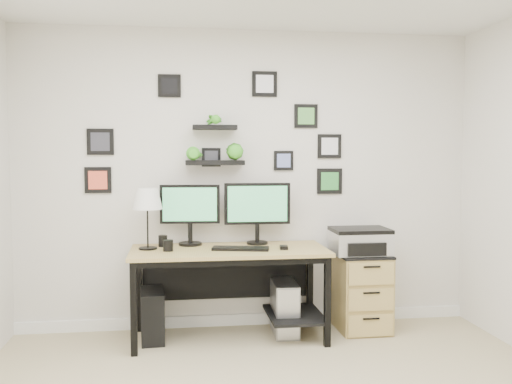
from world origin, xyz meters
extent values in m
plane|color=silver|center=(0.00, 2.00, 1.30)|extent=(4.00, 0.00, 4.00)
plane|color=silver|center=(0.00, -2.00, 1.30)|extent=(4.00, 0.00, 4.00)
cube|color=white|center=(0.00, 1.99, 0.05)|extent=(4.00, 0.03, 0.10)
cube|color=tan|center=(-0.20, 1.63, 0.73)|extent=(1.60, 0.70, 0.03)
cube|color=black|center=(-0.20, 1.63, 0.69)|extent=(1.54, 0.64, 0.05)
cube|color=black|center=(-0.20, 1.96, 0.46)|extent=(1.44, 0.02, 0.41)
cube|color=black|center=(0.35, 1.63, 0.18)|extent=(0.45, 0.63, 0.03)
cube|color=black|center=(-0.95, 1.33, 0.36)|extent=(0.05, 0.05, 0.72)
cube|color=black|center=(-0.95, 1.93, 0.36)|extent=(0.05, 0.05, 0.72)
cube|color=black|center=(0.55, 1.33, 0.36)|extent=(0.05, 0.05, 0.72)
cube|color=black|center=(0.55, 1.93, 0.36)|extent=(0.05, 0.05, 0.72)
cylinder|color=black|center=(-0.52, 1.86, 0.76)|extent=(0.21, 0.21, 0.02)
cylinder|color=black|center=(-0.52, 1.86, 0.85)|extent=(0.04, 0.04, 0.18)
cube|color=black|center=(-0.52, 1.85, 1.10)|extent=(0.50, 0.08, 0.33)
cube|color=#4CB272|center=(-0.52, 1.83, 1.10)|extent=(0.45, 0.05, 0.28)
cylinder|color=black|center=(0.06, 1.84, 0.76)|extent=(0.18, 0.18, 0.02)
cylinder|color=black|center=(0.06, 1.84, 0.84)|extent=(0.04, 0.04, 0.16)
cube|color=black|center=(0.06, 1.84, 1.10)|extent=(0.57, 0.04, 0.35)
cube|color=#4CB272|center=(0.06, 1.82, 1.10)|extent=(0.51, 0.01, 0.30)
cube|color=black|center=(-0.12, 1.56, 0.76)|extent=(0.48, 0.24, 0.02)
cube|color=black|center=(0.24, 1.55, 0.76)|extent=(0.07, 0.10, 0.03)
cylinder|color=black|center=(-0.86, 1.70, 0.76)|extent=(0.15, 0.15, 0.01)
cylinder|color=black|center=(-0.86, 1.70, 0.98)|extent=(0.01, 0.01, 0.45)
cone|color=white|center=(-0.86, 1.70, 1.16)|extent=(0.24, 0.24, 0.17)
cylinder|color=black|center=(-0.70, 1.59, 0.79)|extent=(0.08, 0.08, 0.09)
cylinder|color=black|center=(-0.75, 1.81, 0.80)|extent=(0.07, 0.07, 0.10)
cube|color=black|center=(-0.83, 1.69, 0.21)|extent=(0.21, 0.42, 0.41)
cube|color=gray|center=(0.27, 1.71, 0.22)|extent=(0.21, 0.45, 0.44)
cube|color=silver|center=(0.26, 1.49, 0.22)|extent=(0.18, 0.02, 0.41)
cube|color=tan|center=(0.95, 1.73, 0.33)|extent=(0.42, 0.50, 0.65)
cube|color=black|center=(0.95, 1.73, 0.66)|extent=(0.43, 0.51, 0.02)
cube|color=tan|center=(0.95, 1.47, 0.11)|extent=(0.39, 0.02, 0.18)
cylinder|color=black|center=(0.95, 1.46, 0.17)|extent=(0.14, 0.02, 0.02)
cube|color=tan|center=(0.95, 1.47, 0.33)|extent=(0.39, 0.02, 0.18)
cylinder|color=black|center=(0.95, 1.46, 0.39)|extent=(0.14, 0.02, 0.02)
cube|color=tan|center=(0.95, 1.47, 0.54)|extent=(0.39, 0.02, 0.18)
cylinder|color=black|center=(0.95, 1.46, 0.60)|extent=(0.14, 0.02, 0.02)
cube|color=silver|center=(0.93, 1.70, 0.76)|extent=(0.48, 0.37, 0.19)
cube|color=black|center=(0.93, 1.70, 0.87)|extent=(0.48, 0.37, 0.03)
cube|color=black|center=(0.93, 1.51, 0.74)|extent=(0.33, 0.02, 0.11)
cube|color=black|center=(-0.30, 1.91, 1.45)|extent=(0.50, 0.18, 0.04)
cube|color=black|center=(-0.30, 1.90, 1.75)|extent=(0.38, 0.15, 0.04)
imported|color=green|center=(-0.47, 1.91, 1.60)|extent=(0.15, 0.12, 0.27)
imported|color=green|center=(-0.13, 1.91, 1.60)|extent=(0.15, 0.15, 0.27)
imported|color=green|center=(-0.30, 1.90, 1.90)|extent=(0.13, 0.09, 0.25)
cube|color=black|center=(-0.33, 1.99, 1.50)|extent=(0.16, 0.02, 0.16)
cube|color=#35343B|center=(-0.33, 1.98, 1.50)|extent=(0.11, 0.00, 0.11)
cube|color=black|center=(0.73, 1.99, 1.59)|extent=(0.21, 0.02, 0.21)
cube|color=silver|center=(0.73, 1.98, 1.59)|extent=(0.15, 0.00, 0.15)
cube|color=black|center=(-1.29, 1.99, 1.30)|extent=(0.22, 0.02, 0.22)
cube|color=#F25638|center=(-1.29, 1.98, 1.30)|extent=(0.15, 0.00, 0.15)
cube|color=black|center=(-0.68, 1.99, 2.10)|extent=(0.19, 0.02, 0.19)
cube|color=black|center=(-0.68, 1.98, 2.10)|extent=(0.14, 0.00, 0.14)
cube|color=black|center=(0.51, 1.99, 1.86)|extent=(0.21, 0.02, 0.21)
cube|color=#549E48|center=(0.51, 1.98, 1.86)|extent=(0.15, 0.00, 0.15)
cube|color=black|center=(0.14, 1.99, 2.13)|extent=(0.22, 0.02, 0.22)
cube|color=silver|center=(0.14, 1.98, 2.13)|extent=(0.15, 0.00, 0.15)
cube|color=black|center=(-1.26, 1.99, 1.63)|extent=(0.22, 0.02, 0.22)
cube|color=#30303A|center=(-1.26, 1.98, 1.63)|extent=(0.16, 0.00, 0.16)
cube|color=black|center=(0.31, 1.99, 1.47)|extent=(0.17, 0.02, 0.17)
cube|color=#6A79BA|center=(0.31, 1.98, 1.47)|extent=(0.12, 0.00, 0.12)
cube|color=black|center=(0.73, 1.99, 1.28)|extent=(0.23, 0.02, 0.23)
cube|color=green|center=(0.73, 1.98, 1.28)|extent=(0.16, 0.00, 0.16)
camera|label=1|loc=(-0.62, -2.97, 1.54)|focal=40.00mm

